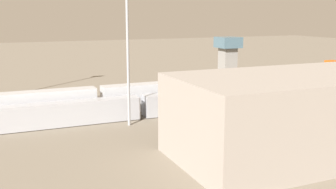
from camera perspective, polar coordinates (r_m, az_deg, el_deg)
name	(u,v)px	position (r m, az deg, el deg)	size (l,w,h in m)	color
ground_plane	(186,100)	(84.92, 2.62, -0.80)	(400.00, 400.00, 0.00)	#756B5B
track_bed_0	(168,92)	(93.82, -0.03, 0.42)	(140.00, 2.80, 0.12)	#4C443D
track_bed_1	(177,95)	(89.33, 1.23, -0.14)	(140.00, 2.80, 0.12)	#3D3833
track_bed_2	(186,100)	(84.90, 2.62, -0.76)	(140.00, 2.80, 0.12)	#3D3833
track_bed_3	(197,105)	(80.54, 4.17, -1.45)	(140.00, 2.80, 0.12)	#4C443D
track_bed_4	(209,110)	(76.26, 5.89, -2.21)	(140.00, 2.80, 0.12)	#4C443D
train_on_track_3	(216,91)	(82.02, 6.84, 0.56)	(95.60, 3.00, 5.00)	silver
train_on_track_2	(322,77)	(105.79, 21.08, 2.32)	(47.20, 3.06, 5.00)	#B7BABF
train_on_track_4	(202,101)	(75.07, 4.86, -0.87)	(119.80, 3.00, 3.80)	#A8AAB2
light_mast_1	(127,14)	(63.70, -5.85, 11.27)	(2.80, 0.70, 28.15)	#9EA0A5
maintenance_shed	(323,111)	(57.01, 21.21, -2.24)	(40.54, 16.75, 10.50)	#9E9389
control_tower	(228,54)	(114.42, 8.52, 5.73)	(6.00, 6.00, 11.64)	gray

